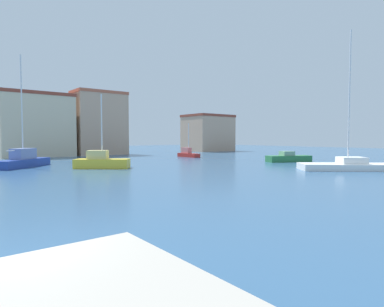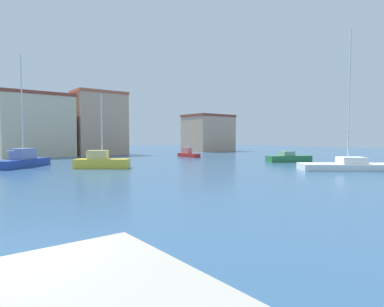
{
  "view_description": "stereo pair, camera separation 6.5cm",
  "coord_description": "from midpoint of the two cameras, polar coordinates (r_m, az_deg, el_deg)",
  "views": [
    {
      "loc": [
        -0.33,
        -6.65,
        2.96
      ],
      "look_at": [
        21.95,
        21.59,
        1.17
      ],
      "focal_mm": 30.04,
      "sensor_mm": 36.0,
      "label": 1
    },
    {
      "loc": [
        -0.28,
        -6.69,
        2.96
      ],
      "look_at": [
        21.95,
        21.59,
        1.17
      ],
      "focal_mm": 30.04,
      "sensor_mm": 36.0,
      "label": 2
    }
  ],
  "objects": [
    {
      "name": "harbor_office",
      "position": [
        57.61,
        -16.04,
        5.18
      ],
      "size": [
        8.54,
        5.53,
        10.81
      ],
      "color": "tan",
      "rests_on": "ground"
    },
    {
      "name": "yacht_club",
      "position": [
        55.44,
        -25.92,
        4.58
      ],
      "size": [
        10.53,
        6.67,
        9.81
      ],
      "color": "beige",
      "rests_on": "ground"
    },
    {
      "name": "sailboat_yellow_mid_harbor",
      "position": [
        32.14,
        -15.74,
        -1.41
      ],
      "size": [
        5.08,
        4.55,
        7.12
      ],
      "color": "gold",
      "rests_on": "water"
    },
    {
      "name": "sailboat_red_outer_mooring",
      "position": [
        48.85,
        -0.66,
        -0.0
      ],
      "size": [
        1.23,
        4.39,
        5.15
      ],
      "color": "#B22823",
      "rests_on": "water"
    },
    {
      "name": "motorboat_green_center_channel",
      "position": [
        40.95,
        16.79,
        -0.77
      ],
      "size": [
        5.63,
        3.84,
        1.31
      ],
      "color": "#28703D",
      "rests_on": "water"
    },
    {
      "name": "sailboat_white_distant_east",
      "position": [
        32.63,
        26.05,
        -1.87
      ],
      "size": [
        8.25,
        7.78,
        12.63
      ],
      "color": "white",
      "rests_on": "water"
    },
    {
      "name": "warehouse_block",
      "position": [
        71.01,
        2.92,
        3.66
      ],
      "size": [
        9.72,
        7.75,
        7.92
      ],
      "color": "tan",
      "rests_on": "ground"
    },
    {
      "name": "water",
      "position": [
        30.89,
        -8.29,
        -2.69
      ],
      "size": [
        160.0,
        160.0,
        0.0
      ],
      "primitive_type": "plane",
      "color": "#2D5175",
      "rests_on": "ground"
    },
    {
      "name": "sailboat_blue_behind_lamppost",
      "position": [
        36.24,
        -27.72,
        -1.03
      ],
      "size": [
        5.99,
        5.88,
        11.13
      ],
      "color": "#233D93",
      "rests_on": "water"
    }
  ]
}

